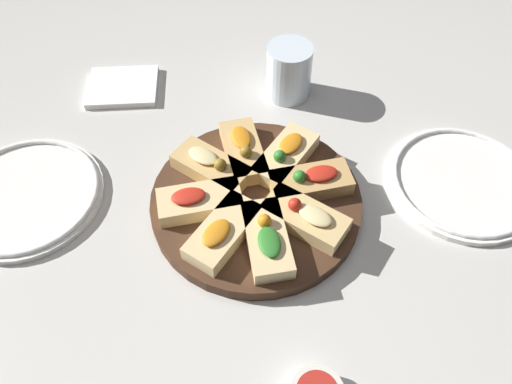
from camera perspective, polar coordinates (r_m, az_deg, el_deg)
The scene contains 14 objects.
ground_plane at distance 0.76m, azimuth -0.00°, elevation -1.61°, with size 3.00×3.00×0.00m, color beige.
serving_board at distance 0.75m, azimuth -0.00°, elevation -1.11°, with size 0.32×0.32×0.02m, color #422819.
focaccia_slice_0 at distance 0.71m, azimuth 5.65°, elevation -2.89°, with size 0.13×0.11×0.04m.
focaccia_slice_1 at distance 0.75m, azimuth 6.27°, elevation 1.20°, with size 0.13×0.08×0.04m.
focaccia_slice_2 at distance 0.78m, azimuth 3.39°, elevation 4.15°, with size 0.11×0.13×0.04m.
focaccia_slice_3 at distance 0.78m, azimuth -1.46°, elevation 4.77°, with size 0.09×0.13×0.04m.
focaccia_slice_4 at distance 0.76m, azimuth -5.15°, elevation 2.92°, with size 0.13×0.11×0.04m.
focaccia_slice_5 at distance 0.72m, azimuth -6.53°, elevation -1.04°, with size 0.13×0.08×0.03m.
focaccia_slice_6 at distance 0.69m, azimuth -3.82°, elevation -4.56°, with size 0.11×0.13×0.03m.
focaccia_slice_7 at distance 0.68m, azimuth 1.25°, elevation -5.35°, with size 0.08×0.13×0.04m.
plate_left at distance 0.84m, azimuth 22.62°, elevation 1.15°, with size 0.23×0.23×0.02m.
plate_right at distance 0.84m, azimuth -24.90°, elevation -0.43°, with size 0.24×0.24×0.02m.
water_glass at distance 0.91m, azimuth 3.78°, elevation 13.58°, with size 0.08×0.08×0.10m, color silver.
napkin_stack at distance 0.97m, azimuth -14.97°, elevation 11.55°, with size 0.13×0.11×0.01m, color white.
Camera 1 is at (-0.02, 0.45, 0.61)m, focal length 35.00 mm.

